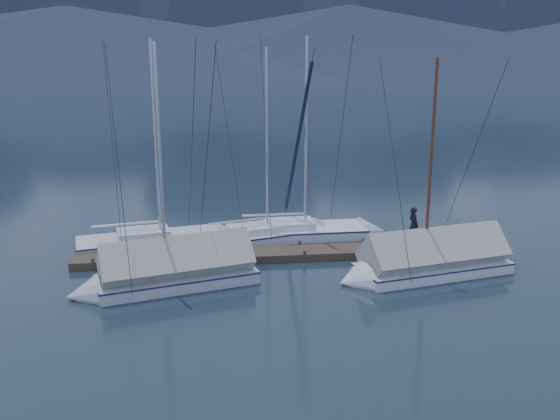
{
  "coord_description": "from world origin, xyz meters",
  "views": [
    {
      "loc": [
        -2.98,
        -22.99,
        8.61
      ],
      "look_at": [
        0.0,
        2.0,
        2.2
      ],
      "focal_mm": 38.0,
      "sensor_mm": 36.0,
      "label": 1
    }
  ],
  "objects_px": {
    "person": "(413,225)",
    "sailboat_open_left": "(173,240)",
    "sailboat_open_mid": "(277,235)",
    "sailboat_open_right": "(316,233)",
    "sailboat_covered_near": "(421,264)",
    "sailboat_covered_far": "(162,275)"
  },
  "relations": [
    {
      "from": "sailboat_open_mid",
      "to": "sailboat_covered_far",
      "type": "xyz_separation_m",
      "value": [
        -5.17,
        -5.86,
        0.32
      ]
    },
    {
      "from": "sailboat_open_left",
      "to": "sailboat_open_right",
      "type": "distance_m",
      "value": 7.09
    },
    {
      "from": "sailboat_open_left",
      "to": "person",
      "type": "bearing_deg",
      "value": -11.77
    },
    {
      "from": "person",
      "to": "sailboat_open_left",
      "type": "bearing_deg",
      "value": 65.12
    },
    {
      "from": "sailboat_open_right",
      "to": "person",
      "type": "distance_m",
      "value": 5.0
    },
    {
      "from": "sailboat_open_mid",
      "to": "sailboat_open_right",
      "type": "xyz_separation_m",
      "value": [
        1.97,
        0.18,
        0.01
      ]
    },
    {
      "from": "sailboat_open_right",
      "to": "sailboat_covered_far",
      "type": "height_order",
      "value": "sailboat_open_right"
    },
    {
      "from": "sailboat_open_right",
      "to": "sailboat_covered_near",
      "type": "bearing_deg",
      "value": -61.1
    },
    {
      "from": "sailboat_open_left",
      "to": "sailboat_open_right",
      "type": "xyz_separation_m",
      "value": [
        7.08,
        0.45,
        0.0
      ]
    },
    {
      "from": "sailboat_open_mid",
      "to": "sailboat_covered_far",
      "type": "height_order",
      "value": "sailboat_covered_far"
    },
    {
      "from": "sailboat_open_mid",
      "to": "sailboat_covered_near",
      "type": "distance_m",
      "value": 7.83
    },
    {
      "from": "sailboat_covered_near",
      "to": "person",
      "type": "relative_size",
      "value": 5.57
    },
    {
      "from": "sailboat_open_left",
      "to": "sailboat_open_right",
      "type": "height_order",
      "value": "sailboat_open_right"
    },
    {
      "from": "sailboat_open_left",
      "to": "person",
      "type": "xyz_separation_m",
      "value": [
        11.12,
        -2.32,
        1.02
      ]
    },
    {
      "from": "person",
      "to": "sailboat_open_mid",
      "type": "bearing_deg",
      "value": 53.61
    },
    {
      "from": "sailboat_open_left",
      "to": "sailboat_covered_near",
      "type": "distance_m",
      "value": 11.75
    },
    {
      "from": "sailboat_open_mid",
      "to": "sailboat_open_right",
      "type": "relative_size",
      "value": 0.95
    },
    {
      "from": "sailboat_open_left",
      "to": "sailboat_open_mid",
      "type": "distance_m",
      "value": 5.12
    },
    {
      "from": "sailboat_covered_far",
      "to": "person",
      "type": "bearing_deg",
      "value": 16.33
    },
    {
      "from": "sailboat_covered_far",
      "to": "sailboat_open_left",
      "type": "bearing_deg",
      "value": 89.38
    },
    {
      "from": "sailboat_open_right",
      "to": "sailboat_covered_near",
      "type": "height_order",
      "value": "sailboat_open_right"
    },
    {
      "from": "sailboat_open_left",
      "to": "sailboat_open_right",
      "type": "bearing_deg",
      "value": 3.66
    }
  ]
}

